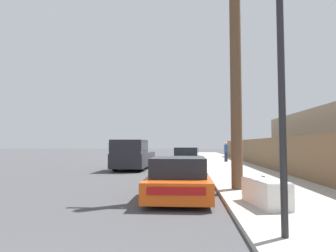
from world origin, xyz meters
TOP-DOWN VIEW (x-y plane):
  - sidewalk_curb at (5.30, 23.50)m, footprint 4.20×63.00m
  - discarded_fridge at (4.14, 6.30)m, footprint 0.91×1.80m
  - parked_sports_car_red at (1.90, 8.00)m, footprint 1.88×4.55m
  - car_parked_mid at (2.10, 19.36)m, footprint 2.06×4.18m
  - pickup_truck at (-1.44, 17.99)m, footprint 2.12×5.89m
  - utility_pole at (3.88, 9.02)m, footprint 1.80×0.39m
  - street_lamp at (3.79, 3.64)m, footprint 0.26×0.26m
  - wooden_fence at (7.25, 18.97)m, footprint 0.08×36.90m
  - pedestrian at (5.54, 25.38)m, footprint 0.34×0.34m

SIDE VIEW (x-z plane):
  - sidewalk_curb at x=5.30m, z-range 0.00..0.12m
  - discarded_fridge at x=4.14m, z-range 0.11..0.79m
  - parked_sports_car_red at x=1.90m, z-range -0.06..1.20m
  - car_parked_mid at x=2.10m, z-range -0.05..1.39m
  - pickup_truck at x=-1.44m, z-range -0.01..1.93m
  - pedestrian at x=5.54m, z-range 0.15..1.88m
  - wooden_fence at x=7.25m, z-range 0.12..2.05m
  - street_lamp at x=3.79m, z-range 0.50..5.30m
  - utility_pole at x=3.88m, z-range 0.19..9.04m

